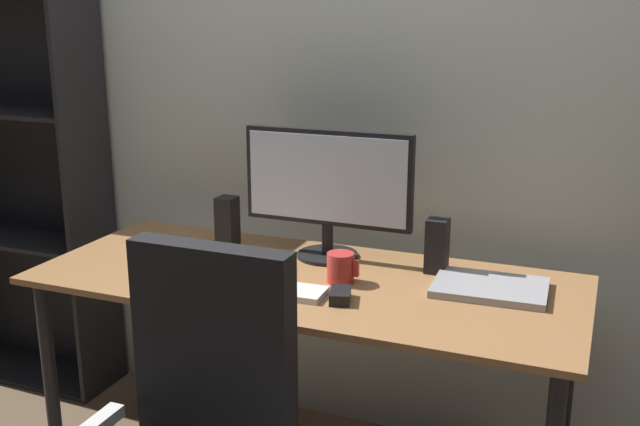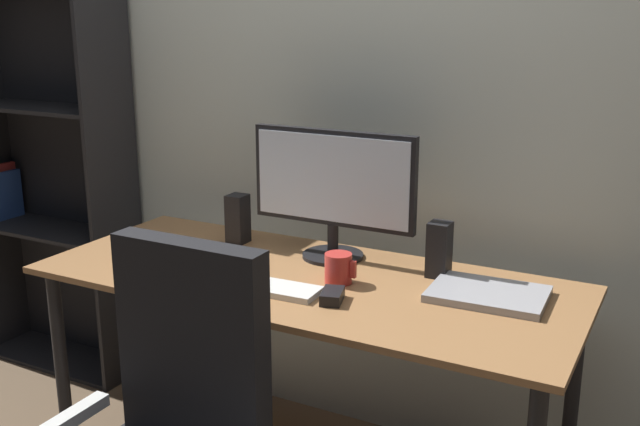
{
  "view_description": "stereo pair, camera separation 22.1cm",
  "coord_description": "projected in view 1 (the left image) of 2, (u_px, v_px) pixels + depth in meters",
  "views": [
    {
      "loc": [
        0.83,
        -1.94,
        1.52
      ],
      "look_at": [
        0.04,
        0.03,
        0.94
      ],
      "focal_mm": 41.57,
      "sensor_mm": 36.0,
      "label": 1
    },
    {
      "loc": [
        1.03,
        -1.85,
        1.52
      ],
      "look_at": [
        0.04,
        0.03,
        0.94
      ],
      "focal_mm": 41.57,
      "sensor_mm": 36.0,
      "label": 2
    }
  ],
  "objects": [
    {
      "name": "back_wall",
      "position": [
        362.0,
        76.0,
        2.55
      ],
      "size": [
        6.4,
        0.1,
        2.6
      ],
      "primitive_type": "cube",
      "color": "beige",
      "rests_on": "ground"
    },
    {
      "name": "speaker_right",
      "position": [
        437.0,
        246.0,
        2.26
      ],
      "size": [
        0.06,
        0.07,
        0.17
      ],
      "primitive_type": "cube",
      "color": "black",
      "rests_on": "desk"
    },
    {
      "name": "mouse",
      "position": [
        340.0,
        295.0,
        2.05
      ],
      "size": [
        0.08,
        0.11,
        0.03
      ],
      "primitive_type": "cube",
      "rotation": [
        0.0,
        0.0,
        0.29
      ],
      "color": "black",
      "rests_on": "desk"
    },
    {
      "name": "paper_sheet",
      "position": [
        205.0,
        286.0,
        2.17
      ],
      "size": [
        0.27,
        0.34,
        0.0
      ],
      "primitive_type": "cube",
      "rotation": [
        0.0,
        0.0,
        -0.23
      ],
      "color": "white",
      "rests_on": "desk"
    },
    {
      "name": "monitor",
      "position": [
        327.0,
        185.0,
        2.36
      ],
      "size": [
        0.56,
        0.2,
        0.42
      ],
      "color": "black",
      "rests_on": "desk"
    },
    {
      "name": "laptop",
      "position": [
        490.0,
        287.0,
        2.13
      ],
      "size": [
        0.33,
        0.24,
        0.02
      ],
      "primitive_type": "cube",
      "rotation": [
        0.0,
        0.0,
        0.04
      ],
      "color": "#99999E",
      "rests_on": "desk"
    },
    {
      "name": "keyboard",
      "position": [
        276.0,
        289.0,
        2.12
      ],
      "size": [
        0.29,
        0.12,
        0.02
      ],
      "primitive_type": "cube",
      "rotation": [
        0.0,
        0.0,
        0.04
      ],
      "color": "silver",
      "rests_on": "desk"
    },
    {
      "name": "desk",
      "position": [
        305.0,
        302.0,
        2.27
      ],
      "size": [
        1.65,
        0.68,
        0.74
      ],
      "color": "olive",
      "rests_on": "ground"
    },
    {
      "name": "speaker_left",
      "position": [
        227.0,
        221.0,
        2.53
      ],
      "size": [
        0.06,
        0.07,
        0.17
      ],
      "primitive_type": "cube",
      "color": "black",
      "rests_on": "desk"
    },
    {
      "name": "bookshelf",
      "position": [
        19.0,
        176.0,
        3.03
      ],
      "size": [
        0.76,
        0.28,
        1.74
      ],
      "color": "black",
      "rests_on": "ground"
    },
    {
      "name": "coffee_mug",
      "position": [
        340.0,
        268.0,
        2.19
      ],
      "size": [
        0.1,
        0.08,
        0.09
      ],
      "color": "#B72D28",
      "rests_on": "desk"
    }
  ]
}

